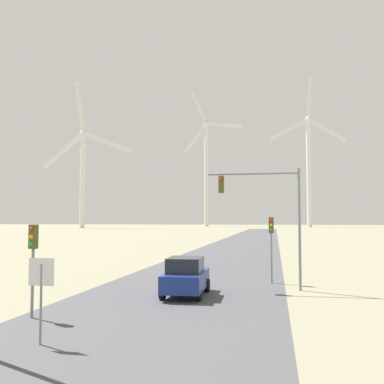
# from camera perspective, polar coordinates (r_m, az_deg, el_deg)

# --- Properties ---
(road_surface) EXTENTS (10.00, 240.00, 0.01)m
(road_surface) POSITION_cam_1_polar(r_m,az_deg,el_deg) (51.29, 5.45, -7.53)
(road_surface) COLOR #47474C
(road_surface) RESTS_ON ground
(stop_sign_near) EXTENTS (0.81, 0.07, 2.50)m
(stop_sign_near) POSITION_cam_1_polar(r_m,az_deg,el_deg) (14.10, -18.60, -11.00)
(stop_sign_near) COLOR gray
(stop_sign_near) RESTS_ON ground
(traffic_light_post_near_left) EXTENTS (0.28, 0.33, 3.44)m
(traffic_light_post_near_left) POSITION_cam_1_polar(r_m,az_deg,el_deg) (17.83, -19.55, -6.85)
(traffic_light_post_near_left) COLOR gray
(traffic_light_post_near_left) RESTS_ON ground
(traffic_light_post_near_right) EXTENTS (0.28, 0.34, 3.76)m
(traffic_light_post_near_right) POSITION_cam_1_polar(r_m,az_deg,el_deg) (26.25, 10.04, -5.36)
(traffic_light_post_near_right) COLOR gray
(traffic_light_post_near_right) RESTS_ON ground
(traffic_light_mast_overhead) EXTENTS (4.83, 0.35, 6.30)m
(traffic_light_mast_overhead) POSITION_cam_1_polar(r_m,az_deg,el_deg) (23.80, 9.52, -1.36)
(traffic_light_mast_overhead) COLOR gray
(traffic_light_mast_overhead) RESTS_ON ground
(car_approaching) EXTENTS (1.95, 4.16, 1.83)m
(car_approaching) POSITION_cam_1_polar(r_m,az_deg,el_deg) (21.77, -0.79, -10.68)
(car_approaching) COLOR navy
(car_approaching) RESTS_ON ground
(wind_turbine_far_left) EXTENTS (40.21, 2.60, 63.76)m
(wind_turbine_far_left) POSITION_cam_1_polar(r_m,az_deg,el_deg) (199.61, -13.72, 3.12)
(wind_turbine_far_left) COLOR white
(wind_turbine_far_left) RESTS_ON ground
(wind_turbine_left) EXTENTS (30.77, 2.60, 71.55)m
(wind_turbine_left) POSITION_cam_1_polar(r_m,az_deg,el_deg) (234.92, 1.82, 3.56)
(wind_turbine_left) COLOR white
(wind_turbine_left) RESTS_ON ground
(wind_turbine_center) EXTENTS (36.40, 3.68, 71.91)m
(wind_turbine_center) POSITION_cam_1_polar(r_m,az_deg,el_deg) (219.88, 14.60, 3.88)
(wind_turbine_center) COLOR white
(wind_turbine_center) RESTS_ON ground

